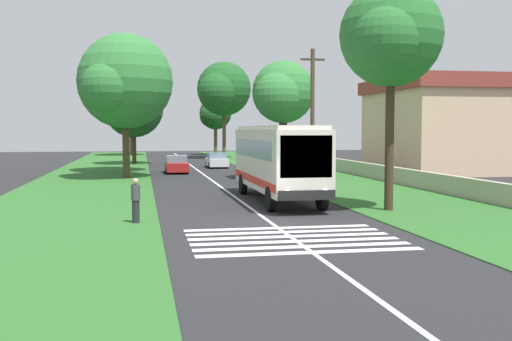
{
  "coord_description": "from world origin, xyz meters",
  "views": [
    {
      "loc": [
        -22.78,
        4.83,
        3.55
      ],
      "look_at": [
        6.08,
        -0.54,
        1.6
      ],
      "focal_mm": 43.3,
      "sensor_mm": 36.0,
      "label": 1
    }
  ],
  "objects_px": {
    "roadside_tree_right_1": "(281,94)",
    "pedestrian": "(136,200)",
    "roadside_tree_left_0": "(124,84)",
    "roadside_tree_left_3": "(133,110)",
    "coach_bus": "(277,158)",
    "roadside_tree_right_2": "(214,115)",
    "roadside_tree_right_3": "(388,39)",
    "roadside_tree_left_2": "(123,92)",
    "utility_pole": "(312,118)",
    "roadside_building": "(443,125)",
    "trailing_car_1": "(217,160)",
    "roadside_tree_right_0": "(222,90)",
    "trailing_car_0": "(177,165)",
    "roadside_tree_left_1": "(130,103)"
  },
  "relations": [
    {
      "from": "roadside_tree_left_3",
      "to": "roadside_tree_right_3",
      "type": "distance_m",
      "value": 40.87
    },
    {
      "from": "roadside_tree_left_1",
      "to": "roadside_tree_right_0",
      "type": "height_order",
      "value": "roadside_tree_right_0"
    },
    {
      "from": "roadside_tree_left_0",
      "to": "trailing_car_1",
      "type": "bearing_deg",
      "value": -35.58
    },
    {
      "from": "trailing_car_0",
      "to": "roadside_tree_right_2",
      "type": "relative_size",
      "value": 0.54
    },
    {
      "from": "trailing_car_0",
      "to": "trailing_car_1",
      "type": "relative_size",
      "value": 1.0
    },
    {
      "from": "trailing_car_0",
      "to": "roadside_tree_right_0",
      "type": "relative_size",
      "value": 0.36
    },
    {
      "from": "roadside_tree_left_0",
      "to": "roadside_tree_left_1",
      "type": "distance_m",
      "value": 40.39
    },
    {
      "from": "roadside_tree_right_2",
      "to": "pedestrian",
      "type": "xyz_separation_m",
      "value": [
        -62.37,
        10.3,
        -4.72
      ]
    },
    {
      "from": "roadside_tree_left_3",
      "to": "coach_bus",
      "type": "bearing_deg",
      "value": -167.85
    },
    {
      "from": "roadside_tree_left_2",
      "to": "utility_pole",
      "type": "relative_size",
      "value": 1.25
    },
    {
      "from": "roadside_tree_right_2",
      "to": "roadside_building",
      "type": "relative_size",
      "value": 0.61
    },
    {
      "from": "coach_bus",
      "to": "roadside_tree_left_2",
      "type": "relative_size",
      "value": 1.1
    },
    {
      "from": "roadside_tree_left_0",
      "to": "roadside_tree_left_3",
      "type": "distance_m",
      "value": 18.79
    },
    {
      "from": "coach_bus",
      "to": "roadside_tree_left_0",
      "type": "distance_m",
      "value": 18.39
    },
    {
      "from": "trailing_car_1",
      "to": "roadside_tree_right_2",
      "type": "bearing_deg",
      "value": -6.28
    },
    {
      "from": "roadside_tree_left_0",
      "to": "roadside_tree_left_3",
      "type": "height_order",
      "value": "roadside_tree_left_0"
    },
    {
      "from": "roadside_tree_left_2",
      "to": "roadside_tree_left_3",
      "type": "relative_size",
      "value": 1.16
    },
    {
      "from": "trailing_car_0",
      "to": "roadside_tree_right_1",
      "type": "xyz_separation_m",
      "value": [
        -7.83,
        -6.98,
        5.38
      ]
    },
    {
      "from": "roadside_tree_left_1",
      "to": "utility_pole",
      "type": "xyz_separation_m",
      "value": [
        -52.29,
        -11.08,
        -2.99
      ]
    },
    {
      "from": "coach_bus",
      "to": "roadside_tree_right_0",
      "type": "relative_size",
      "value": 0.94
    },
    {
      "from": "roadside_tree_left_2",
      "to": "roadside_tree_right_3",
      "type": "distance_m",
      "value": 30.15
    },
    {
      "from": "trailing_car_0",
      "to": "roadside_tree_left_1",
      "type": "bearing_deg",
      "value": 6.94
    },
    {
      "from": "roadside_tree_left_0",
      "to": "roadside_tree_left_3",
      "type": "xyz_separation_m",
      "value": [
        18.75,
        -0.36,
        -1.23
      ]
    },
    {
      "from": "roadside_tree_right_2",
      "to": "pedestrian",
      "type": "distance_m",
      "value": 63.39
    },
    {
      "from": "trailing_car_1",
      "to": "roadside_tree_right_0",
      "type": "relative_size",
      "value": 0.36
    },
    {
      "from": "roadside_tree_right_1",
      "to": "pedestrian",
      "type": "distance_m",
      "value": 22.42
    },
    {
      "from": "roadside_tree_left_0",
      "to": "roadside_tree_left_2",
      "type": "height_order",
      "value": "roadside_tree_left_0"
    },
    {
      "from": "roadside_tree_right_2",
      "to": "utility_pole",
      "type": "distance_m",
      "value": 51.95
    },
    {
      "from": "coach_bus",
      "to": "roadside_tree_right_1",
      "type": "relative_size",
      "value": 1.33
    },
    {
      "from": "roadside_tree_right_2",
      "to": "roadside_tree_right_0",
      "type": "bearing_deg",
      "value": 178.76
    },
    {
      "from": "trailing_car_1",
      "to": "roadside_tree_left_2",
      "type": "xyz_separation_m",
      "value": [
        -4.15,
        8.36,
        6.04
      ]
    },
    {
      "from": "roadside_tree_right_2",
      "to": "pedestrian",
      "type": "height_order",
      "value": "roadside_tree_right_2"
    },
    {
      "from": "roadside_tree_left_2",
      "to": "roadside_tree_right_2",
      "type": "relative_size",
      "value": 1.27
    },
    {
      "from": "trailing_car_1",
      "to": "pedestrian",
      "type": "distance_m",
      "value": 34.44
    },
    {
      "from": "utility_pole",
      "to": "roadside_tree_right_3",
      "type": "bearing_deg",
      "value": -173.87
    },
    {
      "from": "trailing_car_1",
      "to": "roadside_tree_left_3",
      "type": "xyz_separation_m",
      "value": [
        7.4,
        7.76,
        4.93
      ]
    },
    {
      "from": "roadside_tree_left_1",
      "to": "roadside_tree_right_2",
      "type": "height_order",
      "value": "roadside_tree_left_1"
    },
    {
      "from": "roadside_tree_right_1",
      "to": "utility_pole",
      "type": "xyz_separation_m",
      "value": [
        -8.94,
        0.22,
        -1.83
      ]
    },
    {
      "from": "roadside_tree_left_3",
      "to": "pedestrian",
      "type": "bearing_deg",
      "value": -179.15
    },
    {
      "from": "utility_pole",
      "to": "roadside_building",
      "type": "bearing_deg",
      "value": -47.22
    },
    {
      "from": "roadside_tree_right_2",
      "to": "roadside_tree_right_3",
      "type": "xyz_separation_m",
      "value": [
        -60.5,
        -0.43,
        1.81
      ]
    },
    {
      "from": "coach_bus",
      "to": "roadside_tree_left_0",
      "type": "height_order",
      "value": "roadside_tree_left_0"
    },
    {
      "from": "roadside_tree_right_0",
      "to": "pedestrian",
      "type": "height_order",
      "value": "roadside_tree_right_0"
    },
    {
      "from": "trailing_car_0",
      "to": "roadside_tree_left_2",
      "type": "relative_size",
      "value": 0.43
    },
    {
      "from": "roadside_tree_left_0",
      "to": "pedestrian",
      "type": "distance_m",
      "value": 23.13
    },
    {
      "from": "roadside_tree_right_2",
      "to": "pedestrian",
      "type": "relative_size",
      "value": 4.73
    },
    {
      "from": "roadside_tree_right_1",
      "to": "coach_bus",
      "type": "bearing_deg",
      "value": 166.3
    },
    {
      "from": "trailing_car_1",
      "to": "roadside_tree_right_1",
      "type": "height_order",
      "value": "roadside_tree_right_1"
    },
    {
      "from": "roadside_tree_left_2",
      "to": "roadside_tree_right_2",
      "type": "xyz_separation_m",
      "value": [
        32.82,
        -11.51,
        -1.07
      ]
    },
    {
      "from": "roadside_tree_left_0",
      "to": "roadside_tree_right_0",
      "type": "relative_size",
      "value": 0.88
    }
  ]
}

